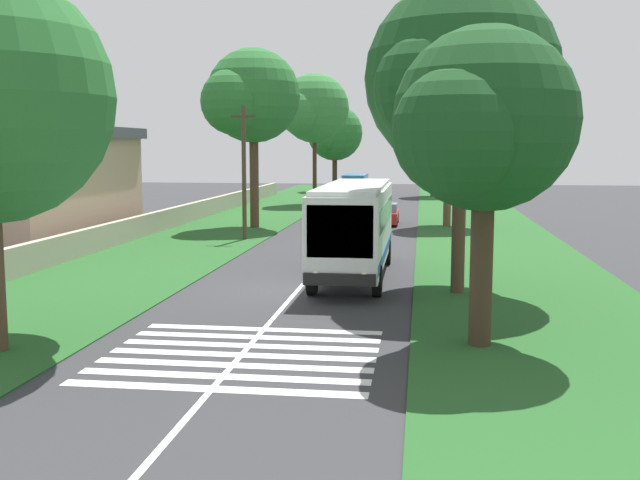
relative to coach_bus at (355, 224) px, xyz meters
The scene contains 20 objects.
ground 4.33m from the coach_bus, 151.36° to the left, with size 160.00×160.00×0.00m, color #333335.
grass_verge_left 15.54m from the coach_bus, 40.51° to the left, with size 120.00×8.00×0.04m, color #235623.
grass_verge_right 13.51m from the coach_bus, 28.67° to the right, with size 120.00×8.00×0.04m, color #235623.
centre_line 12.03m from the coach_bus, ahead, with size 110.00×0.16×0.01m, color silver.
coach_bus is the anchor object (origin of this frame).
zebra_crossing 12.17m from the coach_bus, behind, with size 5.85×6.80×0.01m.
trailing_car_0 20.98m from the coach_bus, ahead, with size 4.30×1.78×1.43m.
trailing_car_1 26.62m from the coach_bus, ahead, with size 4.30×1.78×1.43m.
trailing_car_2 33.84m from the coach_bus, ahead, with size 4.30×1.78×1.43m.
trailing_minibus_0 43.81m from the coach_bus, ahead, with size 6.00×2.14×2.53m.
roadside_tree_left_0 58.86m from the coach_bus, ahead, with size 7.54×6.44×10.01m.
roadside_tree_left_2 38.60m from the coach_bus, 10.72° to the left, with size 7.43×6.15×11.66m.
roadside_tree_left_3 20.33m from the coach_bus, 25.11° to the left, with size 7.18×5.97×11.38m.
roadside_tree_right_0 7.07m from the coach_bus, 125.97° to the right, with size 7.89×6.76×10.93m.
roadside_tree_right_1 50.16m from the coach_bus, ahead, with size 6.60×5.61×9.24m.
roadside_tree_right_2 20.99m from the coach_bus, 11.72° to the right, with size 6.64×5.51×10.05m.
roadside_tree_right_3 11.50m from the coach_bus, 158.16° to the right, with size 5.78×4.72×8.22m.
utility_pole 13.47m from the coach_bus, 32.58° to the left, with size 0.24×1.40×7.43m.
roadside_wall 21.47m from the coach_bus, 38.74° to the left, with size 70.00×0.40×1.24m, color #B2A893.
roadside_building 19.86m from the coach_bus, 65.27° to the left, with size 14.35×7.37×6.32m.
Camera 1 is at (-26.57, -4.43, 5.21)m, focal length 42.30 mm.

